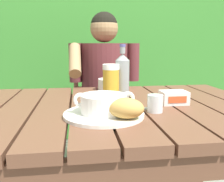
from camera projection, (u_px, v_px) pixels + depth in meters
name	position (u px, v px, depth m)	size (l,w,h in m)	color
dining_table	(120.00, 126.00, 1.06)	(1.24, 0.88, 0.74)	brown
hedge_backdrop	(92.00, 17.00, 2.75)	(2.93, 0.81, 2.98)	#39832F
chair_near_diner	(102.00, 111.00, 1.95)	(0.44, 0.46, 0.98)	brown
person_eating	(105.00, 85.00, 1.71)	(0.48, 0.47, 1.21)	brown
serving_plate	(104.00, 114.00, 0.88)	(0.29, 0.29, 0.01)	white
soup_bowl	(104.00, 103.00, 0.87)	(0.21, 0.16, 0.07)	white
bread_roll	(126.00, 108.00, 0.81)	(0.15, 0.13, 0.07)	tan
beer_glass	(111.00, 83.00, 1.09)	(0.07, 0.07, 0.16)	gold
beer_bottle	(122.00, 76.00, 1.12)	(0.06, 0.06, 0.25)	gray
water_glass_small	(155.00, 103.00, 0.93)	(0.06, 0.06, 0.07)	silver
butter_tub	(174.00, 97.00, 1.05)	(0.11, 0.09, 0.05)	white
table_knife	(139.00, 108.00, 0.97)	(0.15, 0.07, 0.01)	silver
diner_bowl	(112.00, 84.00, 1.36)	(0.15, 0.15, 0.06)	white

